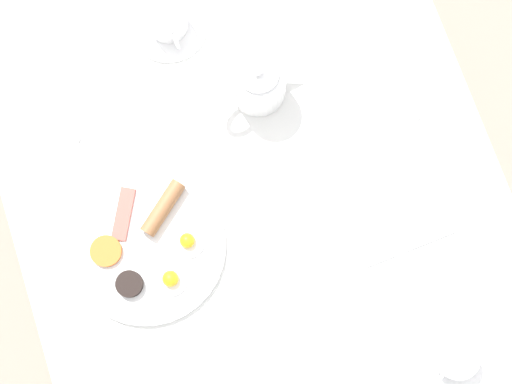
{
  "coord_description": "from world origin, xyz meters",
  "views": [
    {
      "loc": [
        -0.08,
        -0.23,
        2.09
      ],
      "look_at": [
        0.0,
        0.0,
        0.79
      ],
      "focal_mm": 50.0,
      "sensor_mm": 36.0,
      "label": 1
    }
  ],
  "objects_px": {
    "teapot_near": "(258,83)",
    "fork_by_plate": "(409,246)",
    "teacup_with_saucer_right": "(168,22)",
    "knife_by_plate": "(381,86)",
    "spoon_for_tea": "(47,123)",
    "teacup_with_saucer_left": "(452,356)",
    "breakfast_plate": "(149,246)"
  },
  "relations": [
    {
      "from": "teacup_with_saucer_right",
      "to": "teapot_near",
      "type": "bearing_deg",
      "value": -56.09
    },
    {
      "from": "teacup_with_saucer_right",
      "to": "fork_by_plate",
      "type": "bearing_deg",
      "value": -62.23
    },
    {
      "from": "spoon_for_tea",
      "to": "teapot_near",
      "type": "bearing_deg",
      "value": -9.56
    },
    {
      "from": "knife_by_plate",
      "to": "spoon_for_tea",
      "type": "distance_m",
      "value": 0.65
    },
    {
      "from": "fork_by_plate",
      "to": "spoon_for_tea",
      "type": "xyz_separation_m",
      "value": [
        -0.57,
        0.44,
        0.0
      ]
    },
    {
      "from": "teacup_with_saucer_left",
      "to": "teacup_with_saucer_right",
      "type": "height_order",
      "value": "same"
    },
    {
      "from": "fork_by_plate",
      "to": "spoon_for_tea",
      "type": "relative_size",
      "value": 1.62
    },
    {
      "from": "teapot_near",
      "to": "breakfast_plate",
      "type": "bearing_deg",
      "value": -161.63
    },
    {
      "from": "fork_by_plate",
      "to": "spoon_for_tea",
      "type": "height_order",
      "value": "same"
    },
    {
      "from": "teapot_near",
      "to": "spoon_for_tea",
      "type": "relative_size",
      "value": 1.65
    },
    {
      "from": "teacup_with_saucer_right",
      "to": "fork_by_plate",
      "type": "xyz_separation_m",
      "value": [
        0.29,
        -0.56,
        -0.02
      ]
    },
    {
      "from": "fork_by_plate",
      "to": "knife_by_plate",
      "type": "relative_size",
      "value": 1.03
    },
    {
      "from": "breakfast_plate",
      "to": "teacup_with_saucer_right",
      "type": "bearing_deg",
      "value": 67.94
    },
    {
      "from": "breakfast_plate",
      "to": "teacup_with_saucer_right",
      "type": "distance_m",
      "value": 0.44
    },
    {
      "from": "teacup_with_saucer_left",
      "to": "spoon_for_tea",
      "type": "bearing_deg",
      "value": 131.26
    },
    {
      "from": "knife_by_plate",
      "to": "spoon_for_tea",
      "type": "xyz_separation_m",
      "value": [
        -0.63,
        0.13,
        0.0
      ]
    },
    {
      "from": "spoon_for_tea",
      "to": "teacup_with_saucer_right",
      "type": "bearing_deg",
      "value": 22.26
    },
    {
      "from": "teapot_near",
      "to": "fork_by_plate",
      "type": "height_order",
      "value": "teapot_near"
    },
    {
      "from": "teapot_near",
      "to": "fork_by_plate",
      "type": "xyz_separation_m",
      "value": [
        0.17,
        -0.38,
        -0.05
      ]
    },
    {
      "from": "teacup_with_saucer_right",
      "to": "breakfast_plate",
      "type": "bearing_deg",
      "value": -112.06
    },
    {
      "from": "teacup_with_saucer_right",
      "to": "spoon_for_tea",
      "type": "relative_size",
      "value": 1.37
    },
    {
      "from": "breakfast_plate",
      "to": "knife_by_plate",
      "type": "height_order",
      "value": "breakfast_plate"
    },
    {
      "from": "breakfast_plate",
      "to": "teapot_near",
      "type": "distance_m",
      "value": 0.36
    },
    {
      "from": "breakfast_plate",
      "to": "fork_by_plate",
      "type": "distance_m",
      "value": 0.48
    },
    {
      "from": "fork_by_plate",
      "to": "spoon_for_tea",
      "type": "distance_m",
      "value": 0.73
    },
    {
      "from": "spoon_for_tea",
      "to": "teacup_with_saucer_left",
      "type": "bearing_deg",
      "value": -48.74
    },
    {
      "from": "teapot_near",
      "to": "knife_by_plate",
      "type": "relative_size",
      "value": 1.05
    },
    {
      "from": "teapot_near",
      "to": "teacup_with_saucer_right",
      "type": "relative_size",
      "value": 1.2
    },
    {
      "from": "teacup_with_saucer_left",
      "to": "knife_by_plate",
      "type": "xyz_separation_m",
      "value": [
        0.06,
        0.52,
        -0.02
      ]
    },
    {
      "from": "fork_by_plate",
      "to": "knife_by_plate",
      "type": "height_order",
      "value": "same"
    },
    {
      "from": "teapot_near",
      "to": "knife_by_plate",
      "type": "height_order",
      "value": "teapot_near"
    },
    {
      "from": "teacup_with_saucer_left",
      "to": "fork_by_plate",
      "type": "xyz_separation_m",
      "value": [
        0.0,
        0.21,
        -0.02
      ]
    }
  ]
}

